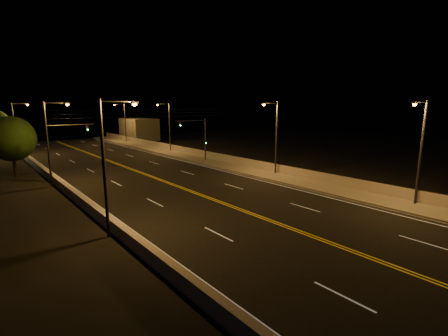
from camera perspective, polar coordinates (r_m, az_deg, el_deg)
ground at (r=19.38m, az=31.41°, el=-16.07°), size 160.00×160.00×0.00m
road at (r=31.43m, az=-5.15°, el=-4.35°), size 18.00×120.00×0.02m
sidewalk at (r=38.24m, az=8.44°, el=-1.44°), size 3.60×120.00×0.30m
curb at (r=36.94m, az=6.46°, el=-1.95°), size 0.14×120.00×0.15m
parapet_wall at (r=39.32m, az=10.11°, el=-0.19°), size 0.30×120.00×1.00m
jersey_barrier at (r=27.40m, az=-22.36°, el=-6.52°), size 0.45×120.00×0.89m
distant_building_right at (r=81.55m, az=-14.72°, el=6.60°), size 6.00×10.00×5.16m
parapet_rail at (r=39.22m, az=10.13°, el=0.57°), size 0.06×120.00×0.06m
lane_markings at (r=31.36m, az=-5.08°, el=-4.36°), size 17.32×116.00×0.00m
streetlight_0 at (r=30.17m, az=31.20°, el=3.21°), size 2.55×0.28×8.70m
streetlight_1 at (r=38.31m, az=8.92°, el=5.98°), size 2.55×0.28×8.70m
streetlight_2 at (r=58.27m, az=-9.81°, el=7.62°), size 2.55×0.28×8.70m
streetlight_3 at (r=76.30m, az=-17.19°, el=8.05°), size 2.55×0.28×8.70m
streetlight_4 at (r=21.31m, az=-19.71°, el=1.57°), size 2.55×0.28×8.70m
streetlight_5 at (r=37.42m, az=-28.24°, el=4.70°), size 2.55×0.28×8.70m
streetlight_6 at (r=62.66m, az=-32.69°, el=6.28°), size 2.55×0.28×8.70m
traffic_signal_right at (r=47.42m, az=-4.29°, el=5.74°), size 5.11×0.31×6.35m
traffic_signal_left at (r=39.96m, az=-27.20°, el=3.58°), size 5.11×0.31×6.35m
overhead_wires at (r=38.61m, az=-13.29°, el=9.36°), size 22.00×0.03×0.83m
tree_0 at (r=45.10m, az=-33.29°, el=4.30°), size 5.22×5.22×7.08m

